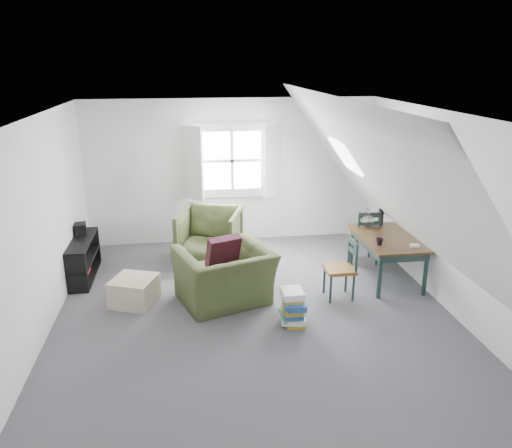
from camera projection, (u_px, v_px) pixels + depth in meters
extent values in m
plane|color=#4D4D52|center=(254.00, 311.00, 6.48)|extent=(5.50, 5.50, 0.00)
plane|color=white|center=(254.00, 115.00, 5.70)|extent=(5.50, 5.50, 0.00)
plane|color=white|center=(232.00, 172.00, 8.67)|extent=(5.00, 0.00, 5.00)
plane|color=white|center=(307.00, 337.00, 3.51)|extent=(5.00, 0.00, 5.00)
plane|color=white|center=(39.00, 229.00, 5.75)|extent=(0.00, 5.50, 5.50)
plane|color=white|center=(445.00, 211.00, 6.43)|extent=(0.00, 5.50, 5.50)
plane|color=white|center=(120.00, 182.00, 5.72)|extent=(3.19, 5.50, 4.48)
plane|color=white|center=(378.00, 173.00, 6.13)|extent=(3.19, 5.50, 4.48)
cube|color=white|center=(232.00, 160.00, 8.59)|extent=(1.30, 0.04, 1.30)
cube|color=white|center=(192.00, 163.00, 8.35)|extent=(0.35, 0.35, 1.25)
cube|color=white|center=(272.00, 161.00, 8.53)|extent=(0.35, 0.35, 1.25)
cube|color=white|center=(232.00, 161.00, 8.58)|extent=(1.00, 0.02, 1.00)
cube|color=white|center=(232.00, 161.00, 8.56)|extent=(1.08, 0.04, 0.05)
cube|color=white|center=(232.00, 161.00, 8.56)|extent=(0.05, 0.04, 1.08)
cube|color=white|center=(345.00, 156.00, 7.36)|extent=(0.35, 0.75, 0.47)
imported|color=#3C4724|center=(225.00, 302.00, 6.72)|extent=(1.42, 1.33, 0.75)
imported|color=#3C4724|center=(210.00, 261.00, 8.09)|extent=(1.15, 1.17, 0.86)
cube|color=#3C101E|center=(223.00, 252.00, 6.66)|extent=(0.51, 0.40, 0.46)
cube|color=#BAA58D|center=(134.00, 291.00, 6.63)|extent=(0.69, 0.69, 0.36)
cube|color=#352313|center=(388.00, 238.00, 7.23)|extent=(0.79, 1.32, 0.04)
cube|color=#1F3331|center=(387.00, 243.00, 7.25)|extent=(0.71, 1.23, 0.11)
cylinder|color=#1F3331|center=(380.00, 277.00, 6.73)|extent=(0.06, 0.06, 0.63)
cylinder|color=#1F3331|center=(425.00, 274.00, 6.82)|extent=(0.06, 0.06, 0.63)
cylinder|color=#1F3331|center=(352.00, 246.00, 7.84)|extent=(0.06, 0.06, 0.63)
cylinder|color=#1F3331|center=(391.00, 244.00, 7.93)|extent=(0.06, 0.06, 0.63)
sphere|color=silver|center=(368.00, 221.00, 7.59)|extent=(0.20, 0.20, 0.20)
cylinder|color=silver|center=(368.00, 213.00, 7.55)|extent=(0.06, 0.06, 0.11)
cylinder|color=black|center=(381.00, 217.00, 7.71)|extent=(0.08, 0.08, 0.26)
cylinder|color=#3F2D1E|center=(382.00, 199.00, 7.62)|extent=(0.03, 0.05, 0.46)
cylinder|color=#3F2D1E|center=(383.00, 199.00, 7.64)|extent=(0.05, 0.06, 0.46)
cylinder|color=#3F2D1E|center=(382.00, 199.00, 7.61)|extent=(0.05, 0.08, 0.46)
imported|color=black|center=(379.00, 245.00, 6.91)|extent=(0.11, 0.11, 0.10)
cube|color=white|center=(415.00, 246.00, 6.82)|extent=(0.13, 0.09, 0.04)
cube|color=brown|center=(364.00, 235.00, 7.92)|extent=(0.42, 0.42, 0.05)
cylinder|color=#1F3331|center=(369.00, 245.00, 8.18)|extent=(0.04, 0.04, 0.43)
cylinder|color=#1F3331|center=(377.00, 252.00, 7.86)|extent=(0.04, 0.04, 0.43)
cylinder|color=#1F3331|center=(350.00, 246.00, 8.13)|extent=(0.04, 0.04, 0.43)
cylinder|color=#1F3331|center=(356.00, 253.00, 7.82)|extent=(0.04, 0.04, 0.43)
cylinder|color=#1F3331|center=(380.00, 226.00, 7.70)|extent=(0.04, 0.04, 0.45)
cylinder|color=#1F3331|center=(359.00, 227.00, 7.66)|extent=(0.04, 0.04, 0.45)
cube|color=#1F3331|center=(370.00, 215.00, 7.62)|extent=(0.34, 0.03, 0.08)
cube|color=#1F3331|center=(369.00, 223.00, 7.66)|extent=(0.34, 0.03, 0.06)
cube|color=brown|center=(339.00, 269.00, 6.73)|extent=(0.39, 0.39, 0.05)
cylinder|color=#1F3331|center=(324.00, 280.00, 6.92)|extent=(0.03, 0.03, 0.40)
cylinder|color=#1F3331|center=(346.00, 278.00, 6.96)|extent=(0.03, 0.03, 0.40)
cylinder|color=#1F3331|center=(331.00, 289.00, 6.63)|extent=(0.03, 0.03, 0.40)
cylinder|color=#1F3331|center=(353.00, 288.00, 6.67)|extent=(0.03, 0.03, 0.40)
cylinder|color=#1F3331|center=(349.00, 250.00, 6.84)|extent=(0.03, 0.03, 0.42)
cylinder|color=#1F3331|center=(357.00, 259.00, 6.54)|extent=(0.03, 0.03, 0.42)
cube|color=#1F3331|center=(354.00, 243.00, 6.64)|extent=(0.03, 0.31, 0.07)
cube|color=#1F3331|center=(353.00, 251.00, 6.67)|extent=(0.03, 0.31, 0.06)
cube|color=black|center=(82.00, 276.00, 7.48)|extent=(0.39, 1.16, 0.03)
cube|color=black|center=(80.00, 259.00, 7.39)|extent=(0.39, 1.16, 0.03)
cube|color=black|center=(78.00, 241.00, 7.30)|extent=(0.39, 1.16, 0.03)
cube|color=black|center=(72.00, 275.00, 6.86)|extent=(0.39, 0.03, 0.58)
cube|color=black|center=(87.00, 246.00, 7.93)|extent=(0.39, 0.03, 0.58)
cube|color=#264C99|center=(77.00, 279.00, 7.13)|extent=(0.17, 0.19, 0.21)
cube|color=red|center=(83.00, 267.00, 7.54)|extent=(0.17, 0.23, 0.21)
cube|color=white|center=(77.00, 257.00, 7.18)|extent=(0.17, 0.21, 0.19)
cube|color=black|center=(81.00, 229.00, 7.51)|extent=(0.20, 0.25, 0.18)
cube|color=#B29933|center=(294.00, 322.00, 6.16)|extent=(0.23, 0.31, 0.04)
cube|color=white|center=(292.00, 319.00, 6.16)|extent=(0.30, 0.34, 0.04)
cube|color=white|center=(295.00, 317.00, 6.13)|extent=(0.25, 0.33, 0.04)
cube|color=#337F4C|center=(291.00, 315.00, 6.12)|extent=(0.25, 0.31, 0.03)
cube|color=#264C99|center=(293.00, 313.00, 6.09)|extent=(0.27, 0.35, 0.03)
cube|color=#B29933|center=(293.00, 310.00, 6.10)|extent=(0.24, 0.31, 0.03)
cube|color=#B29933|center=(293.00, 307.00, 6.11)|extent=(0.27, 0.34, 0.04)
cube|color=#264C99|center=(296.00, 305.00, 6.06)|extent=(0.27, 0.35, 0.04)
cube|color=#264C99|center=(294.00, 303.00, 6.04)|extent=(0.28, 0.34, 0.04)
cube|color=#B29933|center=(293.00, 298.00, 6.09)|extent=(0.25, 0.32, 0.04)
cube|color=white|center=(292.00, 295.00, 6.06)|extent=(0.26, 0.29, 0.05)
cube|color=white|center=(292.00, 292.00, 6.05)|extent=(0.26, 0.31, 0.04)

